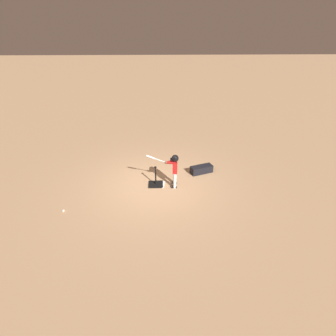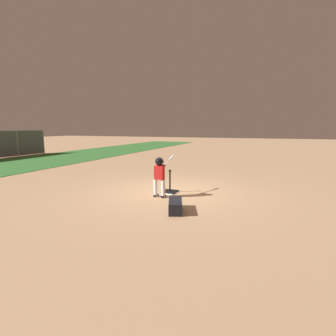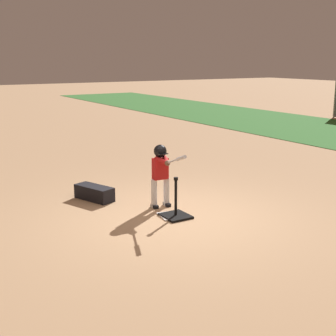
{
  "view_description": "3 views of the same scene",
  "coord_description": "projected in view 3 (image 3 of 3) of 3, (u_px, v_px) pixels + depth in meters",
  "views": [
    {
      "loc": [
        -0.24,
        7.81,
        4.95
      ],
      "look_at": [
        -0.48,
        0.13,
        0.73
      ],
      "focal_mm": 28.0,
      "sensor_mm": 36.0,
      "label": 1
    },
    {
      "loc": [
        -7.64,
        -2.94,
        2.04
      ],
      "look_at": [
        -0.28,
        -0.02,
        0.82
      ],
      "focal_mm": 28.0,
      "sensor_mm": 36.0,
      "label": 2
    },
    {
      "loc": [
        6.55,
        -4.21,
        2.73
      ],
      "look_at": [
        -0.35,
        0.03,
        0.83
      ],
      "focal_mm": 50.0,
      "sensor_mm": 36.0,
      "label": 3
    }
  ],
  "objects": [
    {
      "name": "batting_tee",
      "position": [
        176.0,
        212.0,
        8.23
      ],
      "size": [
        0.5,
        0.45,
        0.72
      ],
      "color": "black",
      "rests_on": "ground_plane"
    },
    {
      "name": "batter_child",
      "position": [
        161.0,
        168.0,
        8.64
      ],
      "size": [
        1.08,
        0.38,
        1.19
      ],
      "color": "silver",
      "rests_on": "ground_plane"
    },
    {
      "name": "ground_plane",
      "position": [
        177.0,
        218.0,
        8.2
      ],
      "size": [
        90.0,
        90.0,
        0.0
      ],
      "primitive_type": "plane",
      "color": "tan"
    },
    {
      "name": "home_plate",
      "position": [
        172.0,
        215.0,
        8.31
      ],
      "size": [
        0.51,
        0.51,
        0.02
      ],
      "primitive_type": "cube",
      "rotation": [
        0.0,
        0.0,
        -0.17
      ],
      "color": "white",
      "rests_on": "ground_plane"
    },
    {
      "name": "equipment_bag",
      "position": [
        94.0,
        193.0,
        9.24
      ],
      "size": [
        0.9,
        0.59,
        0.28
      ],
      "primitive_type": "cube",
      "rotation": [
        0.0,
        0.0,
        0.35
      ],
      "color": "black",
      "rests_on": "ground_plane"
    }
  ]
}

